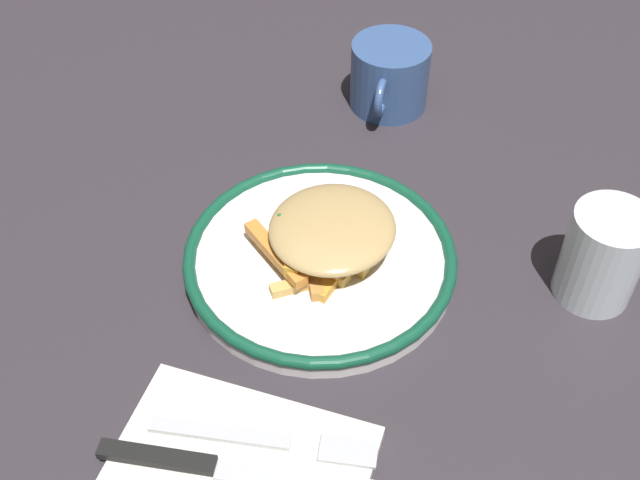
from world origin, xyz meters
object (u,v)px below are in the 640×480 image
Objects in this scene: knife at (211,466)px; coffee_mug at (389,76)px; water_glass at (603,256)px; fork at (264,440)px; plate at (320,259)px; napkin at (237,476)px; fries_heap at (327,235)px.

coffee_mug is at bearing 175.98° from knife.
water_glass reaches higher than knife.
water_glass is at bearing 133.88° from fork.
plate is 0.25m from water_glass.
napkin is 0.91× the size of knife.
plate is at bearing -56.54° from fries_heap.
fries_heap is at bearing 123.46° from plate.
fries_heap is 0.24m from water_glass.
water_glass reaches higher than fries_heap.
plate is 1.20× the size of knife.
fries_heap is 0.26m from coffee_mug.
coffee_mug reaches higher than plate.
water_glass is at bearing 45.60° from coffee_mug.
napkin is at bearing -1.83° from coffee_mug.
fries_heap is 1.67× the size of water_glass.
napkin is at bearing -1.38° from plate.
fries_heap reaches higher than fork.
coffee_mug is (-0.49, 0.02, 0.03)m from napkin.
napkin is 1.68× the size of coffee_mug.
water_glass reaches higher than coffee_mug.
water_glass reaches higher than napkin.
coffee_mug is at bearing 179.57° from fork.
fork is at bearing -46.12° from water_glass.
fork reaches higher than napkin.
knife is (0.23, -0.03, -0.03)m from fries_heap.
coffee_mug reaches higher than knife.
knife is (0.00, -0.02, 0.01)m from napkin.
napkin is at bearing 95.43° from knife.
plate reaches higher than napkin.
water_glass reaches higher than plate.
fries_heap is 0.23m from napkin.
knife is at bearing -6.17° from plate.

